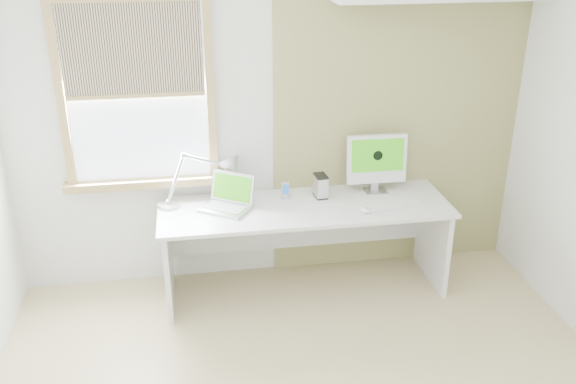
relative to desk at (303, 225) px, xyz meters
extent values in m
cube|color=silver|center=(-0.19, 0.32, 0.77)|extent=(4.00, 0.02, 2.60)
cube|color=#908555|center=(0.81, 0.30, 0.77)|extent=(2.00, 0.02, 2.60)
cube|color=tan|center=(-1.72, 0.28, 1.02)|extent=(0.06, 0.06, 1.42)
cube|color=tan|center=(-0.66, 0.28, 1.02)|extent=(0.06, 0.06, 1.42)
cube|color=tan|center=(-1.19, 0.26, 0.34)|extent=(1.20, 0.14, 0.06)
cube|color=#D1E2F9|center=(-1.19, 0.30, 1.02)|extent=(1.00, 0.01, 1.30)
cube|color=beige|center=(-1.19, 0.25, 1.34)|extent=(0.98, 0.02, 0.65)
cube|color=tan|center=(-1.19, 0.25, 1.02)|extent=(0.98, 0.03, 0.03)
cube|color=silver|center=(0.00, -0.06, 0.18)|extent=(2.20, 0.70, 0.03)
cube|color=silver|center=(-1.05, -0.06, -0.18)|extent=(0.04, 0.64, 0.70)
cube|color=silver|center=(1.05, -0.06, -0.18)|extent=(0.04, 0.64, 0.70)
cube|color=silver|center=(0.00, 0.26, -0.08)|extent=(2.08, 0.02, 0.48)
cylinder|color=#B8BABD|center=(-1.02, 0.10, 0.21)|extent=(0.21, 0.21, 0.02)
sphere|color=#B8BABD|center=(-1.02, 0.10, 0.23)|extent=(0.06, 0.06, 0.05)
cylinder|color=#B8BABD|center=(-0.95, 0.12, 0.40)|extent=(0.17, 0.07, 0.37)
sphere|color=#B8BABD|center=(-0.88, 0.14, 0.58)|extent=(0.05, 0.05, 0.04)
cylinder|color=#B8BABD|center=(-0.72, 0.16, 0.52)|extent=(0.33, 0.06, 0.14)
sphere|color=#B8BABD|center=(-0.56, 0.18, 0.46)|extent=(0.05, 0.05, 0.04)
cone|color=#B8BABD|center=(-0.53, 0.19, 0.43)|extent=(0.29, 0.30, 0.22)
cube|color=#B8BABD|center=(-0.60, -0.03, 0.20)|extent=(0.43, 0.40, 0.02)
cube|color=#B2B5B7|center=(-0.60, -0.03, 0.22)|extent=(0.33, 0.29, 0.00)
cube|color=#B8BABD|center=(-0.53, 0.07, 0.33)|extent=(0.33, 0.25, 0.23)
cube|color=#2A7F0E|center=(-0.54, 0.06, 0.33)|extent=(0.29, 0.22, 0.19)
cylinder|color=#B8BABD|center=(-0.12, 0.10, 0.21)|extent=(0.07, 0.07, 0.02)
cube|color=#B8BABD|center=(-0.12, 0.10, 0.27)|extent=(0.06, 0.01, 0.11)
cube|color=#194C99|center=(-0.12, 0.09, 0.27)|extent=(0.05, 0.00, 0.08)
cube|color=#B8BABD|center=(0.15, 0.09, 0.29)|extent=(0.10, 0.14, 0.18)
cube|color=black|center=(0.15, 0.09, 0.37)|extent=(0.10, 0.15, 0.01)
cube|color=black|center=(0.15, 0.09, 0.20)|extent=(0.10, 0.15, 0.01)
cube|color=#B8BABD|center=(0.60, 0.11, 0.20)|extent=(0.18, 0.16, 0.01)
cube|color=#B8BABD|center=(0.60, 0.14, 0.28)|extent=(0.06, 0.02, 0.15)
cube|color=white|center=(0.60, 0.13, 0.46)|extent=(0.47, 0.09, 0.39)
cube|color=#2A7F0E|center=(0.60, 0.10, 0.50)|extent=(0.41, 0.04, 0.26)
cylinder|color=black|center=(0.60, 0.10, 0.50)|extent=(0.08, 0.01, 0.08)
cube|color=white|center=(0.66, -0.19, 0.20)|extent=(0.46, 0.18, 0.02)
cube|color=white|center=(0.66, -0.19, 0.21)|extent=(0.42, 0.14, 0.00)
ellipsoid|color=white|center=(0.42, -0.24, 0.21)|extent=(0.09, 0.12, 0.03)
camera|label=1|loc=(-0.82, -4.26, 2.19)|focal=38.95mm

